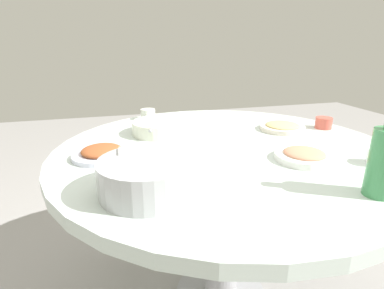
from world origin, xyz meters
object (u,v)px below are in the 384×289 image
Objects in this scene: rice_bowl at (147,175)px; tea_cup_near at (379,157)px; dish_stirfry at (102,153)px; tea_cup_far at (324,123)px; round_dining_table at (225,173)px; dish_shrimp at (304,155)px; green_bottle at (384,160)px; dish_noodles at (282,127)px; soup_bowl at (159,128)px; tea_cup_side at (148,114)px.

tea_cup_near is (0.80, -0.01, -0.03)m from rice_bowl.
rice_bowl is 0.80m from tea_cup_near.
dish_stirfry is 2.74× the size of tea_cup_far.
tea_cup_far is at bearing 75.32° from tea_cup_near.
dish_stirfry is at bearing 178.05° from round_dining_table.
rice_bowl is 0.59m from dish_shrimp.
round_dining_table is 0.60m from green_bottle.
dish_stirfry is (-0.48, 0.02, 0.13)m from round_dining_table.
dish_stirfry is at bearing 162.34° from dish_shrimp.
tea_cup_far is (0.56, 0.13, 0.14)m from round_dining_table.
rice_bowl reaches higher than tea_cup_near.
green_bottle is 3.24× the size of tea_cup_far.
round_dining_table is 0.41m from dish_noodles.
soup_bowl is 0.97× the size of green_bottle.
green_bottle reaches higher than round_dining_table.
dish_stirfry is (-0.70, 0.22, -0.00)m from dish_shrimp.
green_bottle reaches higher than tea_cup_near.
tea_cup_near is at bearing -24.30° from dish_shrimp.
soup_bowl is 3.21× the size of tea_cup_side.
tea_cup_far is 1.02× the size of tea_cup_side.
tea_cup_near is at bearing 43.78° from green_bottle.
soup_bowl is 0.28m from tea_cup_side.
dish_noodles reaches higher than round_dining_table.
green_bottle is (0.61, -0.19, 0.05)m from rice_bowl.
soup_bowl is (0.13, 0.56, -0.02)m from rice_bowl.
soup_bowl reaches higher than round_dining_table.
green_bottle is at bearing -82.33° from dish_shrimp.
tea_cup_near is 0.99× the size of tea_cup_far.
dish_noodles is 0.48m from tea_cup_near.
soup_bowl is 0.65m from dish_shrimp.
dish_noodles is 2.71× the size of tea_cup_near.
tea_cup_near is at bearing -34.78° from round_dining_table.
tea_cup_side reaches higher than round_dining_table.
rice_bowl is at bearing -97.65° from tea_cup_side.
green_bottle is (0.04, -0.28, 0.09)m from dish_shrimp.
tea_cup_near is at bearing -50.83° from tea_cup_side.
tea_cup_far is at bearing -26.66° from tea_cup_side.
tea_cup_side reaches higher than dish_noodles.
dish_stirfry is (-0.84, -0.14, 0.00)m from dish_noodles.
dish_noodles is 0.71m from tea_cup_side.
round_dining_table is at bearing -1.95° from dish_stirfry.
dish_stirfry is at bearing 111.55° from rice_bowl.
tea_cup_far is (0.21, -0.03, 0.01)m from dish_noodles.
soup_bowl reaches higher than dish_shrimp.
green_bottle reaches higher than rice_bowl.
dish_stirfry is 2.78× the size of tea_cup_near.
rice_bowl is 3.53× the size of tea_cup_side.
soup_bowl is at bearing 170.43° from dish_noodles.
tea_cup_far is (0.12, 0.44, 0.00)m from tea_cup_near.
green_bottle is 0.70m from tea_cup_far.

